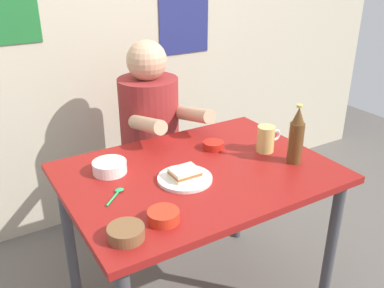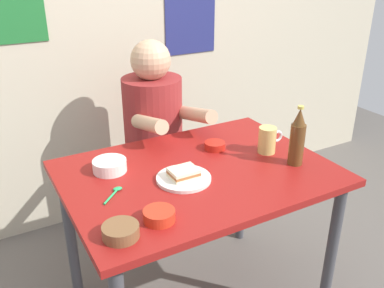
{
  "view_description": "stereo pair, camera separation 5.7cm",
  "coord_description": "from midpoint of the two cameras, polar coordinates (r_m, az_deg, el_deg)",
  "views": [
    {
      "loc": [
        -0.83,
        -1.32,
        1.57
      ],
      "look_at": [
        0.0,
        0.05,
        0.84
      ],
      "focal_mm": 39.49,
      "sensor_mm": 36.0,
      "label": 1
    },
    {
      "loc": [
        -0.78,
        -1.35,
        1.57
      ],
      "look_at": [
        0.0,
        0.05,
        0.84
      ],
      "focal_mm": 39.49,
      "sensor_mm": 36.0,
      "label": 2
    }
  ],
  "objects": [
    {
      "name": "dining_table",
      "position": [
        1.81,
        1.69,
        -6.16
      ],
      "size": [
        1.1,
        0.8,
        0.74
      ],
      "color": "maroon",
      "rests_on": "ground"
    },
    {
      "name": "stool",
      "position": [
        2.48,
        -4.28,
        -5.11
      ],
      "size": [
        0.34,
        0.34,
        0.45
      ],
      "color": "#4C4C51",
      "rests_on": "ground"
    },
    {
      "name": "wall_back",
      "position": [
        2.53,
        -10.97,
        17.98
      ],
      "size": [
        4.4,
        0.09,
        2.6
      ],
      "color": "#BCB299",
      "rests_on": "ground"
    },
    {
      "name": "person_seated",
      "position": [
        2.29,
        -4.48,
        3.86
      ],
      "size": [
        0.33,
        0.56,
        0.72
      ],
      "color": "maroon",
      "rests_on": "stool"
    },
    {
      "name": "sambal_bowl_red",
      "position": [
        1.95,
        3.93,
        -0.17
      ],
      "size": [
        0.1,
        0.1,
        0.03
      ],
      "color": "#B21E14",
      "rests_on": "dining_table"
    },
    {
      "name": "sauce_bowl_chili",
      "position": [
        1.44,
        -3.32,
        -9.57
      ],
      "size": [
        0.11,
        0.11,
        0.04
      ],
      "color": "red",
      "rests_on": "dining_table"
    },
    {
      "name": "beer_bottle",
      "position": [
        1.83,
        14.91,
        0.74
      ],
      "size": [
        0.06,
        0.06,
        0.26
      ],
      "color": "#593819",
      "rests_on": "dining_table"
    },
    {
      "name": "beer_mug",
      "position": [
        1.93,
        11.06,
        0.52
      ],
      "size": [
        0.13,
        0.08,
        0.12
      ],
      "color": "#D1BC66",
      "rests_on": "dining_table"
    },
    {
      "name": "rice_bowl_white",
      "position": [
        1.77,
        -10.16,
        -2.83
      ],
      "size": [
        0.14,
        0.14,
        0.05
      ],
      "color": "silver",
      "rests_on": "dining_table"
    },
    {
      "name": "condiment_bowl_brown",
      "position": [
        1.38,
        -8.42,
        -11.53
      ],
      "size": [
        0.12,
        0.12,
        0.04
      ],
      "color": "brown",
      "rests_on": "dining_table"
    },
    {
      "name": "plate_orange",
      "position": [
        1.69,
        -0.15,
        -4.68
      ],
      "size": [
        0.22,
        0.22,
        0.01
      ],
      "primitive_type": "cylinder",
      "color": "silver",
      "rests_on": "dining_table"
    },
    {
      "name": "spoon",
      "position": [
        1.62,
        -9.36,
        -6.4
      ],
      "size": [
        0.1,
        0.09,
        0.01
      ],
      "color": "#26A559",
      "rests_on": "dining_table"
    },
    {
      "name": "sandwich",
      "position": [
        1.68,
        -0.15,
        -3.93
      ],
      "size": [
        0.11,
        0.09,
        0.04
      ],
      "color": "beige",
      "rests_on": "plate_orange"
    }
  ]
}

